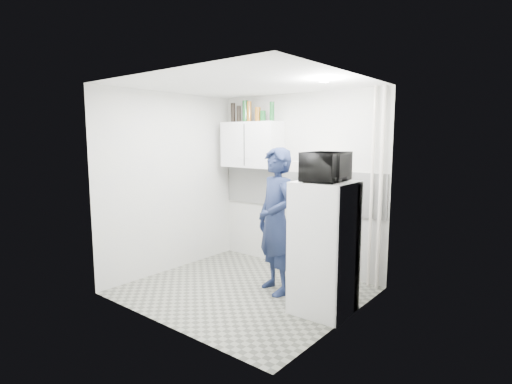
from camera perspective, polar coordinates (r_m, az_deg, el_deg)
The scene contains 24 objects.
floor at distance 5.31m, azimuth -1.80°, elevation -13.88°, with size 2.80×2.80×0.00m, color gray.
ceiling at distance 4.98m, azimuth -1.93°, elevation 15.19°, with size 2.80×2.80×0.00m, color white.
wall_back at distance 5.97m, azimuth 6.00°, elevation 1.40°, with size 2.80×2.80×0.00m, color beige.
wall_left at distance 5.98m, azimuth -12.07°, elevation 1.28°, with size 2.60×2.60×0.00m, color beige.
wall_right at distance 4.21m, azimuth 12.74°, elevation -1.40°, with size 2.60×2.60×0.00m, color beige.
person at distance 5.03m, azimuth 2.86°, elevation -4.16°, with size 0.67×0.44×1.84m, color #182140.
stove at distance 5.81m, azimuth 6.64°, elevation -8.11°, with size 0.47×0.47×0.75m, color silver.
fridge at distance 4.55m, azimuth 9.72°, elevation -7.82°, with size 0.61×0.61×1.48m, color white.
stove_top at distance 5.71m, azimuth 6.70°, elevation -4.36°, with size 0.45×0.45×0.03m, color black.
saucepan at distance 5.78m, azimuth 6.46°, elevation -3.50°, with size 0.21×0.21×0.11m, color silver.
microwave at distance 4.40m, azimuth 9.98°, elevation 3.58°, with size 0.39×0.58×0.32m, color black.
bottle_a at distance 6.50m, azimuth -3.30°, elevation 11.23°, with size 0.07×0.07×0.31m, color black.
bottle_b at distance 6.42m, azimuth -2.47°, elevation 11.06°, with size 0.07×0.07×0.26m, color black.
bottle_c at distance 6.33m, azimuth -1.56°, elevation 11.45°, with size 0.08×0.08×0.33m, color #144C1E.
bottle_d at distance 6.28m, azimuth -0.99°, elevation 11.41°, with size 0.07×0.07×0.31m, color brown.
canister_a at distance 6.17m, azimuth 0.26°, elevation 11.03°, with size 0.09×0.09×0.22m, color brown.
canister_b at distance 6.11m, azimuth 1.00°, elevation 10.79°, with size 0.08×0.08×0.16m, color #144C1E.
bottle_e at distance 6.01m, azimuth 2.30°, elevation 11.41°, with size 0.07×0.07×0.28m, color #144C1E.
upper_cabinet at distance 6.24m, azimuth -0.64°, elevation 6.77°, with size 1.00×0.35×0.70m, color white.
range_hood at distance 5.50m, azimuth 8.56°, elevation 3.64°, with size 0.60×0.50×0.14m, color silver.
backsplash at distance 5.97m, azimuth 5.91°, elevation 0.43°, with size 2.74×0.03×0.60m, color white.
pipe_a at distance 5.31m, azimuth 17.38°, elevation 0.30°, with size 0.05×0.05×2.60m, color silver.
pipe_b at distance 5.35m, azimuth 16.18°, elevation 0.40°, with size 0.04×0.04×2.60m, color silver.
ceiling_spot_fixture at distance 4.56m, azimuth 9.71°, elevation 15.39°, with size 0.10×0.10×0.02m, color white.
Camera 1 is at (3.23, -3.73, 1.95)m, focal length 28.00 mm.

